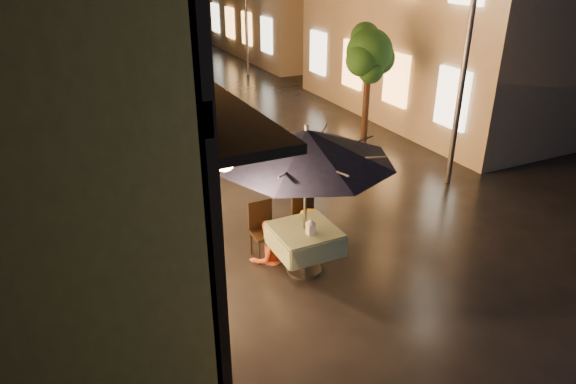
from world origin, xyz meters
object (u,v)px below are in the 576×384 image
person_yellow (311,211)px  person_orange (268,223)px  streetlamp_near (467,48)px  table_lantern (311,226)px  bicycle_0 (181,172)px  cafe_table (305,239)px  patio_umbrella (306,145)px

person_yellow → person_orange: bearing=6.2°
streetlamp_near → person_yellow: size_ratio=2.87×
table_lantern → bicycle_0: (-0.98, 3.90, -0.42)m
table_lantern → person_orange: person_orange is taller
table_lantern → bicycle_0: table_lantern is taller
bicycle_0 → cafe_table: bearing=173.6°
streetlamp_near → bicycle_0: (-5.48, 2.00, -2.42)m
person_orange → person_yellow: 0.78m
streetlamp_near → patio_umbrella: 4.87m
person_yellow → bicycle_0: size_ratio=0.78×
bicycle_0 → person_orange: bearing=169.5°
table_lantern → person_orange: 0.88m
streetlamp_near → patio_umbrella: size_ratio=1.59×
table_lantern → person_yellow: size_ratio=0.17×
patio_umbrella → bicycle_0: patio_umbrella is taller
patio_umbrella → streetlamp_near: bearing=20.8°
cafe_table → bicycle_0: bicycle_0 is taller
table_lantern → cafe_table: bearing=90.0°
person_orange → patio_umbrella: bearing=116.4°
cafe_table → table_lantern: size_ratio=3.96×
streetlamp_near → table_lantern: streetlamp_near is taller
person_orange → bicycle_0: (-0.60, 3.14, -0.20)m
cafe_table → person_yellow: bearing=54.2°
person_orange → bicycle_0: person_orange is taller
bicycle_0 → person_yellow: bearing=-177.8°
streetlamp_near → cafe_table: (-4.49, -1.71, -2.33)m
streetlamp_near → person_yellow: streetlamp_near is taller
cafe_table → patio_umbrella: 1.56m
streetlamp_near → person_orange: size_ratio=3.05×
patio_umbrella → bicycle_0: 4.18m
person_yellow → streetlamp_near: bearing=-156.1°
cafe_table → person_yellow: person_yellow is taller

